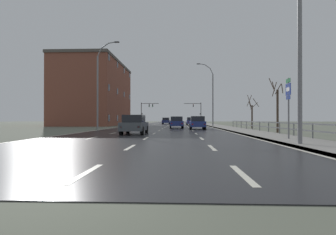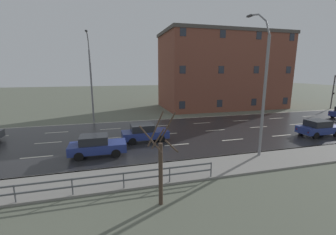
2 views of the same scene
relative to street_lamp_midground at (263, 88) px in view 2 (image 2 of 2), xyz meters
name	(u,v)px [view 2 (image 2 of 2)]	position (x,y,z in m)	size (l,w,h in m)	color
ground_plane	(279,126)	(-7.41, 8.48, -5.12)	(160.00, 160.00, 0.12)	#5B6051
street_lamp_midground	(263,88)	(0.00, 0.00, 0.00)	(2.73, 0.24, 10.38)	slate
street_lamp_left_bank	(91,81)	(-14.83, -12.45, 0.05)	(2.69, 0.24, 10.47)	slate
car_near_left	(97,145)	(-3.13, -11.60, -4.25)	(1.86, 4.11, 1.57)	navy
car_far_left	(144,133)	(-5.69, -7.61, -4.25)	(1.94, 4.15, 1.57)	navy
car_distant	(319,128)	(-2.98, 9.10, -4.25)	(1.88, 4.12, 1.57)	navy
brick_building	(222,71)	(-22.14, 8.79, 1.23)	(10.57, 20.86, 12.56)	brown
bare_tree_mid	(161,166)	(4.20, -8.45, -3.10)	(1.51, 1.79, 4.44)	#423328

